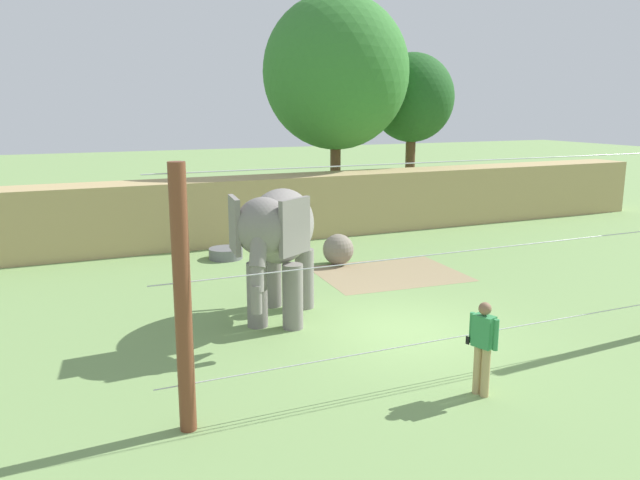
% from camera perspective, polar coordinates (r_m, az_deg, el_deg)
% --- Properties ---
extents(ground_plane, '(120.00, 120.00, 0.00)m').
position_cam_1_polar(ground_plane, '(14.34, 7.18, -8.14)').
color(ground_plane, '#759956').
extents(dirt_patch, '(4.35, 3.55, 0.01)m').
position_cam_1_polar(dirt_patch, '(19.06, 6.20, -3.00)').
color(dirt_patch, '#937F5B').
rests_on(dirt_patch, ground).
extents(embankment_wall, '(36.00, 1.80, 2.33)m').
position_cam_1_polar(embankment_wall, '(23.54, -6.25, 2.78)').
color(embankment_wall, tan).
rests_on(embankment_wall, ground).
extents(elephant, '(3.06, 3.76, 3.10)m').
position_cam_1_polar(elephant, '(14.39, -3.77, 0.52)').
color(elephant, gray).
rests_on(elephant, ground).
extents(enrichment_ball, '(0.97, 0.97, 0.97)m').
position_cam_1_polar(enrichment_ball, '(19.91, 1.65, -0.85)').
color(enrichment_ball, gray).
rests_on(enrichment_ball, ground).
extents(cable_fence, '(11.49, 0.26, 4.14)m').
position_cam_1_polar(cable_fence, '(11.83, 13.48, -2.23)').
color(cable_fence, brown).
rests_on(cable_fence, ground).
extents(zookeeper, '(0.33, 0.57, 1.67)m').
position_cam_1_polar(zookeeper, '(11.32, 14.41, -9.04)').
color(zookeeper, tan).
rests_on(zookeeper, ground).
extents(water_tub, '(1.10, 1.10, 0.35)m').
position_cam_1_polar(water_tub, '(20.96, -8.44, -1.17)').
color(water_tub, slate).
rests_on(water_tub, ground).
extents(tree_far_left, '(6.01, 6.01, 9.39)m').
position_cam_1_polar(tree_far_left, '(26.99, 1.43, 14.78)').
color(tree_far_left, brown).
rests_on(tree_far_left, ground).
extents(tree_left_of_centre, '(3.73, 3.73, 7.19)m').
position_cam_1_polar(tree_left_of_centre, '(29.23, 8.25, 12.44)').
color(tree_left_of_centre, brown).
rests_on(tree_left_of_centre, ground).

